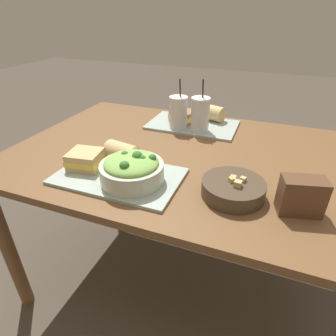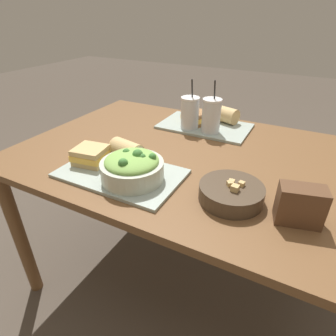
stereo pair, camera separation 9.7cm
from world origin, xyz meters
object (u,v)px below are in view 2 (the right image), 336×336
salad_bowl (132,167)px  sandwich_far (196,117)px  drink_cup_red (211,117)px  chip_bag (300,205)px  soup_bowl (231,192)px  baguette_near (127,151)px  baguette_far (226,115)px  sandwich_near (91,155)px  drink_cup_dark (190,114)px

salad_bowl → sandwich_far: size_ratio=1.45×
drink_cup_red → chip_bag: 0.67m
soup_bowl → baguette_near: bearing=172.9°
baguette_near → sandwich_far: baguette_near is taller
sandwich_far → baguette_far: (0.14, 0.09, 0.01)m
salad_bowl → sandwich_near: (-0.21, 0.02, -0.02)m
sandwich_far → drink_cup_red: 0.14m
salad_bowl → baguette_near: size_ratio=1.59×
sandwich_near → drink_cup_red: bearing=51.1°
sandwich_near → baguette_far: bearing=55.6°
sandwich_far → chip_bag: (0.56, -0.57, 0.01)m
sandwich_near → baguette_far: 0.75m
soup_bowl → sandwich_near: bearing=-176.9°
sandwich_far → chip_bag: bearing=-25.2°
drink_cup_dark → sandwich_near: bearing=-110.5°
sandwich_near → drink_cup_dark: 0.55m
soup_bowl → baguette_far: 0.68m
sandwich_near → sandwich_far: size_ratio=0.89×
salad_bowl → soup_bowl: bearing=9.0°
sandwich_far → chip_bag: 0.80m
soup_bowl → baguette_near: baguette_near is taller
drink_cup_dark → drink_cup_red: drink_cup_red is taller
drink_cup_red → drink_cup_dark: bearing=180.0°
salad_bowl → chip_bag: 0.54m
baguette_near → chip_bag: bearing=-85.1°
sandwich_near → drink_cup_red: size_ratio=0.55×
baguette_near → baguette_far: 0.63m
sandwich_near → baguette_far: size_ratio=0.97×
soup_bowl → drink_cup_red: size_ratio=0.83×
soup_bowl → salad_bowl: bearing=-171.0°
soup_bowl → chip_bag: (0.20, -0.01, 0.03)m
salad_bowl → sandwich_far: bearing=91.6°
sandwich_near → chip_bag: 0.75m
salad_bowl → baguette_far: 0.71m
chip_bag → drink_cup_dark: bearing=124.4°
drink_cup_red → baguette_far: bearing=80.5°
baguette_near → chip_bag: 0.64m
drink_cup_dark → baguette_near: bearing=-100.7°
sandwich_near → drink_cup_red: (0.30, 0.51, 0.04)m
sandwich_far → soup_bowl: bearing=-36.9°
drink_cup_dark → chip_bag: bearing=-41.5°
salad_bowl → baguette_far: size_ratio=1.57×
baguette_near → sandwich_far: (0.08, 0.50, -0.01)m
chip_bag → baguette_far: bearing=108.5°
baguette_near → sandwich_far: 0.51m
sandwich_near → salad_bowl: bearing=-15.0°
chip_bag → salad_bowl: bearing=170.2°
salad_bowl → baguette_near: bearing=132.6°
sandwich_near → chip_bag: bearing=-7.2°
soup_bowl → sandwich_near: sandwich_near is taller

